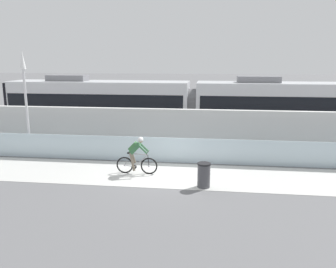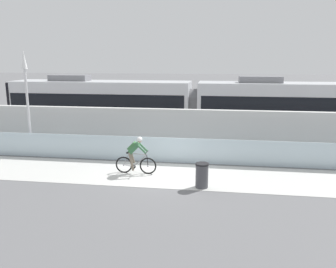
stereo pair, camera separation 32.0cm
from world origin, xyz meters
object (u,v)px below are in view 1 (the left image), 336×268
(lamp_post_antenna, at_px, (25,90))
(trash_bin, at_px, (204,175))
(tram, at_px, (192,108))
(cyclist_on_bike, at_px, (136,156))

(lamp_post_antenna, relative_size, trash_bin, 5.42)
(tram, relative_size, lamp_post_antenna, 4.34)
(cyclist_on_bike, bearing_deg, trash_bin, -23.54)
(tram, distance_m, cyclist_on_bike, 7.20)
(tram, relative_size, cyclist_on_bike, 12.75)
(tram, height_order, cyclist_on_bike, tram)
(tram, xyz_separation_m, lamp_post_antenna, (-7.90, -4.70, 1.40))
(tram, bearing_deg, lamp_post_antenna, -149.25)
(lamp_post_antenna, bearing_deg, cyclist_on_bike, -19.85)
(tram, xyz_separation_m, trash_bin, (0.93, -8.10, -1.41))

